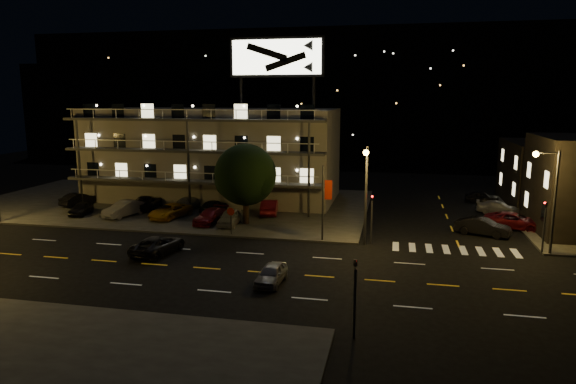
% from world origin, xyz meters
% --- Properties ---
extents(ground, '(140.00, 140.00, 0.00)m').
position_xyz_m(ground, '(0.00, 0.00, 0.00)').
color(ground, black).
rests_on(ground, ground).
extents(curb_nw, '(44.00, 24.00, 0.15)m').
position_xyz_m(curb_nw, '(-14.00, 20.00, 0.07)').
color(curb_nw, '#333331').
rests_on(curb_nw, ground).
extents(motel, '(28.00, 13.80, 18.10)m').
position_xyz_m(motel, '(-9.94, 23.88, 5.34)').
color(motel, gray).
rests_on(motel, ground).
extents(side_bldg_back, '(14.06, 12.00, 7.00)m').
position_xyz_m(side_bldg_back, '(29.99, 28.00, 3.50)').
color(side_bldg_back, black).
rests_on(side_bldg_back, ground).
extents(hill_backdrop, '(120.00, 25.00, 24.00)m').
position_xyz_m(hill_backdrop, '(-5.94, 68.78, 11.55)').
color(hill_backdrop, black).
rests_on(hill_backdrop, ground).
extents(streetlight_nc, '(0.44, 1.92, 8.00)m').
position_xyz_m(streetlight_nc, '(8.50, 7.94, 4.96)').
color(streetlight_nc, '#2D2D30').
rests_on(streetlight_nc, ground).
extents(streetlight_ne, '(1.92, 0.44, 8.00)m').
position_xyz_m(streetlight_ne, '(22.14, 8.30, 4.96)').
color(streetlight_ne, '#2D2D30').
rests_on(streetlight_ne, ground).
extents(signal_nw, '(0.20, 0.27, 4.60)m').
position_xyz_m(signal_nw, '(9.00, 8.50, 2.57)').
color(signal_nw, '#2D2D30').
rests_on(signal_nw, ground).
extents(signal_sw, '(0.20, 0.27, 4.60)m').
position_xyz_m(signal_sw, '(9.00, -8.50, 2.57)').
color(signal_sw, '#2D2D30').
rests_on(signal_sw, ground).
extents(signal_ne, '(0.27, 0.20, 4.60)m').
position_xyz_m(signal_ne, '(22.00, 8.50, 2.57)').
color(signal_ne, '#2D2D30').
rests_on(signal_ne, ground).
extents(banner_north, '(0.83, 0.16, 6.40)m').
position_xyz_m(banner_north, '(5.09, 8.40, 3.43)').
color(banner_north, '#2D2D30').
rests_on(banner_north, ground).
extents(stop_sign, '(0.91, 0.11, 2.61)m').
position_xyz_m(stop_sign, '(-3.00, 8.57, 1.71)').
color(stop_sign, '#2D2D30').
rests_on(stop_sign, ground).
extents(tree, '(5.97, 5.75, 7.52)m').
position_xyz_m(tree, '(-2.86, 12.48, 4.62)').
color(tree, black).
rests_on(tree, curb_nw).
extents(lot_car_0, '(2.10, 3.84, 1.24)m').
position_xyz_m(lot_car_0, '(-20.18, 12.59, 0.77)').
color(lot_car_0, black).
rests_on(lot_car_0, curb_nw).
extents(lot_car_1, '(3.03, 4.92, 1.53)m').
position_xyz_m(lot_car_1, '(-15.50, 12.86, 0.92)').
color(lot_car_1, gray).
rests_on(lot_car_1, curb_nw).
extents(lot_car_2, '(3.52, 5.27, 1.34)m').
position_xyz_m(lot_car_2, '(-10.77, 13.15, 0.82)').
color(lot_car_2, '#BF8512').
rests_on(lot_car_2, curb_nw).
extents(lot_car_3, '(2.51, 4.84, 1.34)m').
position_xyz_m(lot_car_3, '(-6.13, 12.01, 0.82)').
color(lot_car_3, '#5F0D16').
rests_on(lot_car_3, curb_nw).
extents(lot_car_4, '(1.83, 4.16, 1.39)m').
position_xyz_m(lot_car_4, '(-4.15, 11.70, 0.85)').
color(lot_car_4, gray).
rests_on(lot_car_4, curb_nw).
extents(lot_car_5, '(2.65, 4.41, 1.37)m').
position_xyz_m(lot_car_5, '(-23.08, 16.59, 0.84)').
color(lot_car_5, black).
rests_on(lot_car_5, curb_nw).
extents(lot_car_6, '(3.21, 5.56, 1.46)m').
position_xyz_m(lot_car_6, '(-14.88, 16.31, 0.88)').
color(lot_car_6, black).
rests_on(lot_car_6, curb_nw).
extents(lot_car_7, '(2.53, 4.70, 1.29)m').
position_xyz_m(lot_car_7, '(-10.50, 17.50, 0.80)').
color(lot_car_7, gray).
rests_on(lot_car_7, curb_nw).
extents(lot_car_8, '(2.17, 4.06, 1.31)m').
position_xyz_m(lot_car_8, '(-7.49, 16.46, 0.81)').
color(lot_car_8, black).
rests_on(lot_car_8, curb_nw).
extents(lot_car_9, '(2.31, 4.76, 1.50)m').
position_xyz_m(lot_car_9, '(-1.60, 16.79, 0.90)').
color(lot_car_9, '#5F0D16').
rests_on(lot_car_9, curb_nw).
extents(side_car_0, '(4.87, 3.13, 1.52)m').
position_xyz_m(side_car_0, '(18.37, 13.28, 0.76)').
color(side_car_0, black).
rests_on(side_car_0, ground).
extents(side_car_1, '(5.78, 3.98, 1.47)m').
position_xyz_m(side_car_1, '(21.57, 16.23, 0.73)').
color(side_car_1, '#5F0D16').
rests_on(side_car_1, ground).
extents(side_car_2, '(4.60, 2.42, 1.27)m').
position_xyz_m(side_car_2, '(21.34, 22.54, 0.64)').
color(side_car_2, gray).
rests_on(side_car_2, ground).
extents(side_car_3, '(3.80, 1.70, 1.27)m').
position_xyz_m(side_car_3, '(20.55, 28.12, 0.64)').
color(side_car_3, black).
rests_on(side_car_3, ground).
extents(road_car_east, '(1.69, 3.75, 1.25)m').
position_xyz_m(road_car_east, '(3.14, -1.90, 0.63)').
color(road_car_east, gray).
rests_on(road_car_east, ground).
extents(road_car_west, '(3.11, 5.33, 1.39)m').
position_xyz_m(road_car_west, '(-6.86, 2.47, 0.70)').
color(road_car_west, black).
rests_on(road_car_west, ground).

